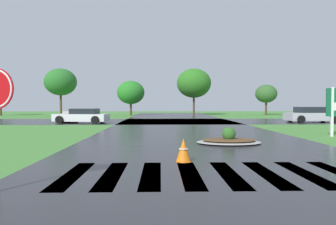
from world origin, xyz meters
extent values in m
cube|color=#2B2B30|center=(0.00, 10.00, 0.00)|extent=(10.13, 80.00, 0.01)
cube|color=#2B2B30|center=(0.00, 25.98, 0.00)|extent=(90.00, 9.11, 0.01)
cube|color=white|center=(-3.60, 5.03, 0.00)|extent=(0.45, 2.83, 0.01)
cube|color=white|center=(-2.70, 5.03, 0.00)|extent=(0.45, 2.83, 0.01)
cube|color=white|center=(-1.80, 5.03, 0.00)|extent=(0.45, 2.83, 0.01)
cube|color=white|center=(-0.90, 5.03, 0.00)|extent=(0.45, 2.83, 0.01)
cube|color=white|center=(0.00, 5.03, 0.00)|extent=(0.45, 2.83, 0.01)
cube|color=white|center=(0.90, 5.03, 0.00)|extent=(0.45, 2.83, 0.01)
cube|color=white|center=(1.80, 5.03, 0.00)|extent=(0.45, 2.83, 0.01)
cube|color=white|center=(6.91, 12.91, 1.22)|extent=(0.13, 0.13, 2.45)
ellipsoid|color=#9E9B93|center=(1.22, 10.42, 0.06)|extent=(2.64, 1.86, 0.12)
ellipsoid|color=brown|center=(1.22, 10.42, 0.15)|extent=(2.16, 1.53, 0.10)
sphere|color=#2D6023|center=(1.22, 10.42, 0.40)|extent=(0.56, 0.56, 0.56)
cube|color=#B7B7BF|center=(11.53, 24.05, 0.50)|extent=(4.52, 2.05, 0.67)
cube|color=#1E232B|center=(11.35, 24.04, 1.09)|extent=(2.38, 1.72, 0.50)
cylinder|color=black|center=(12.98, 25.08, 0.32)|extent=(0.65, 0.25, 0.64)
cylinder|color=black|center=(13.08, 23.18, 0.32)|extent=(0.65, 0.25, 0.64)
cylinder|color=black|center=(9.98, 24.92, 0.32)|extent=(0.65, 0.25, 0.64)
cylinder|color=black|center=(10.07, 23.03, 0.32)|extent=(0.65, 0.25, 0.64)
cube|color=silver|center=(-8.12, 23.49, 0.47)|extent=(4.51, 2.23, 0.60)
cube|color=#1E232B|center=(-7.83, 23.46, 0.99)|extent=(2.25, 1.76, 0.44)
cylinder|color=black|center=(-9.69, 22.78, 0.32)|extent=(0.66, 0.30, 0.64)
cylinder|color=black|center=(-9.47, 24.56, 0.32)|extent=(0.66, 0.30, 0.64)
cylinder|color=black|center=(-6.76, 22.43, 0.32)|extent=(0.66, 0.30, 0.64)
cylinder|color=black|center=(-6.54, 24.20, 0.32)|extent=(0.66, 0.30, 0.64)
cylinder|color=#9E9B93|center=(-9.37, 24.74, 0.48)|extent=(1.48, 1.25, 0.97)
cone|color=orange|center=(-0.93, 6.57, 0.33)|extent=(0.43, 0.43, 0.67)
torus|color=white|center=(-0.93, 6.57, 0.37)|extent=(0.26, 0.26, 0.04)
cube|color=orange|center=(-0.93, 6.57, 0.01)|extent=(0.36, 0.36, 0.03)
cylinder|color=#4C3823|center=(-22.96, 39.58, 1.11)|extent=(0.28, 0.28, 2.22)
ellipsoid|color=#336127|center=(-22.96, 39.58, 3.25)|extent=(2.94, 2.94, 2.50)
cylinder|color=#4C3823|center=(-14.73, 38.85, 1.49)|extent=(0.28, 0.28, 2.99)
ellipsoid|color=#286B27|center=(-14.73, 38.85, 4.45)|extent=(4.17, 4.17, 3.54)
cylinder|color=#4C3823|center=(-5.53, 39.21, 0.90)|extent=(0.28, 0.28, 1.80)
ellipsoid|color=#277925|center=(-5.53, 39.21, 3.09)|extent=(3.67, 3.67, 3.12)
cylinder|color=#4C3823|center=(3.03, 40.02, 1.38)|extent=(0.28, 0.28, 2.75)
ellipsoid|color=#2C7020|center=(3.03, 40.02, 4.39)|extent=(4.68, 4.68, 3.98)
cylinder|color=#4C3823|center=(13.18, 40.39, 0.97)|extent=(0.28, 0.28, 1.94)
ellipsoid|color=#335E2B|center=(13.18, 40.39, 2.98)|extent=(2.97, 2.97, 2.52)
camera|label=1|loc=(-1.59, -2.03, 1.65)|focal=32.83mm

